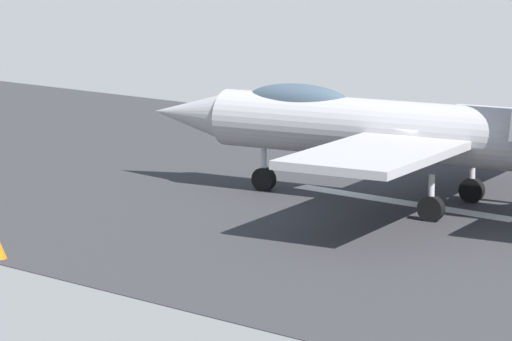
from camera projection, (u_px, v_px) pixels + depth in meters
The scene contains 3 objects.
ground_plane at pixel (402, 203), 42.03m from camera, with size 400.00×400.00×0.00m, color slate.
runway_strip at pixel (403, 203), 42.01m from camera, with size 240.00×26.00×0.02m.
fighter_jet at pixel (400, 128), 41.20m from camera, with size 16.78×13.70×5.57m.
Camera 1 is at (-23.43, 34.17, 8.45)m, focal length 96.23 mm.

